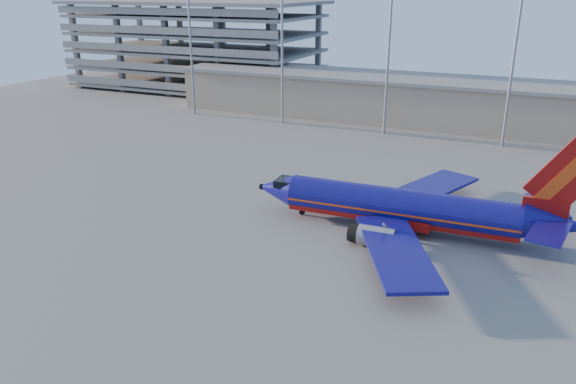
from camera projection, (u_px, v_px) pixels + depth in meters
ground at (313, 237)px, 59.10m from camera, size 220.00×220.00×0.00m
terminal_building at (482, 104)px, 103.25m from camera, size 122.00×16.00×8.50m
parking_garage at (197, 41)px, 142.35m from camera, size 62.00×32.00×21.40m
light_mast_row at (451, 34)px, 90.36m from camera, size 101.60×1.60×28.65m
aircraft_main at (408, 208)px, 59.79m from camera, size 35.72×34.34×12.09m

